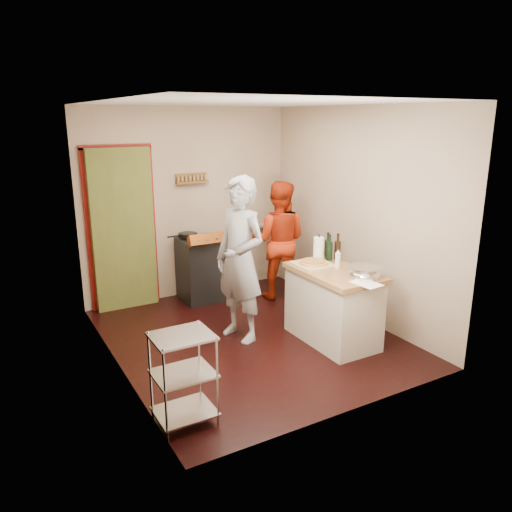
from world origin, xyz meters
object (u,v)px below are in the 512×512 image
at_px(stove, 203,268).
at_px(person_red, 279,240).
at_px(island, 333,303).
at_px(person_stripe, 240,260).
at_px(wire_shelving, 183,375).

distance_m(stove, person_red, 1.11).
bearing_deg(island, person_red, 81.49).
height_order(person_stripe, person_red, person_stripe).
relative_size(stove, island, 0.81).
distance_m(stove, wire_shelving, 2.94).
distance_m(stove, person_stripe, 1.46).
distance_m(wire_shelving, person_stripe, 1.79).
xyz_separation_m(island, person_red, (0.23, 1.52, 0.37)).
relative_size(stove, wire_shelving, 1.26).
height_order(stove, person_red, person_red).
bearing_deg(island, wire_shelving, -162.05).
relative_size(wire_shelving, person_stripe, 0.43).
xyz_separation_m(wire_shelving, island, (2.05, 0.67, 0.01)).
height_order(stove, person_stripe, person_stripe).
relative_size(island, person_red, 0.76).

